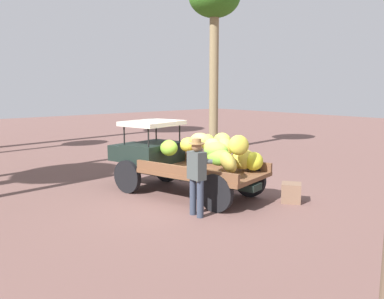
# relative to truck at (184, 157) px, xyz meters

# --- Properties ---
(ground_plane) EXTENTS (60.00, 60.00, 0.00)m
(ground_plane) POSITION_rel_truck_xyz_m (-0.46, 0.18, -0.98)
(ground_plane) COLOR brown
(truck) EXTENTS (4.65, 2.54, 1.88)m
(truck) POSITION_rel_truck_xyz_m (0.00, 0.00, 0.00)
(truck) COLOR black
(truck) RESTS_ON ground
(farmer) EXTENTS (0.53, 0.47, 1.72)m
(farmer) POSITION_rel_truck_xyz_m (-1.63, 1.00, 0.00)
(farmer) COLOR #333C4E
(farmer) RESTS_ON ground
(wooden_crate) EXTENTS (0.64, 0.64, 0.47)m
(wooden_crate) POSITION_rel_truck_xyz_m (-2.34, -1.47, -0.74)
(wooden_crate) COLOR #7E5E49
(wooden_crate) RESTS_ON ground
(forest_tree_0) EXTENTS (2.19, 2.19, 7.45)m
(forest_tree_0) POSITION_rel_truck_xyz_m (4.82, -5.66, 5.23)
(forest_tree_0) COLOR #8D7853
(forest_tree_0) RESTS_ON ground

